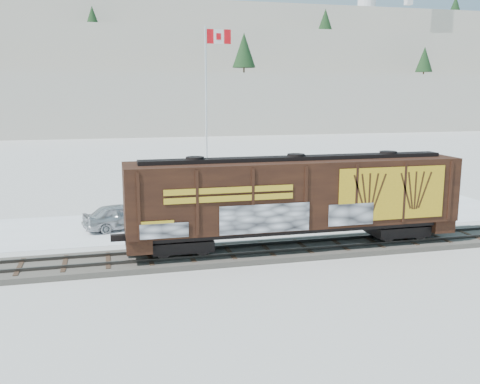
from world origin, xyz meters
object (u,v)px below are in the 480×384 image
object	(u,v)px
hopper_railcar	(295,196)
flagpole	(208,140)
car_silver	(122,216)
car_white	(317,208)
car_dark	(393,204)

from	to	relation	value
hopper_railcar	flagpole	bearing A→B (deg)	99.43
hopper_railcar	car_silver	size ratio (longest dim) A/B	3.73
car_white	car_dark	distance (m)	5.72
flagpole	car_white	xyz separation A→B (m)	(5.94, -6.60, -3.98)
car_dark	car_silver	bearing A→B (deg)	107.51
hopper_railcar	car_white	bearing A→B (deg)	58.76
hopper_railcar	car_dark	distance (m)	11.77
flagpole	hopper_railcar	bearing A→B (deg)	-80.57
flagpole	car_silver	distance (m)	9.55
hopper_railcar	car_white	world-z (taller)	hopper_railcar
car_white	hopper_railcar	bearing A→B (deg)	141.47
car_silver	car_white	size ratio (longest dim) A/B	0.90
hopper_railcar	flagpole	world-z (taller)	flagpole
hopper_railcar	car_dark	bearing A→B (deg)	34.59
hopper_railcar	car_white	size ratio (longest dim) A/B	3.37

